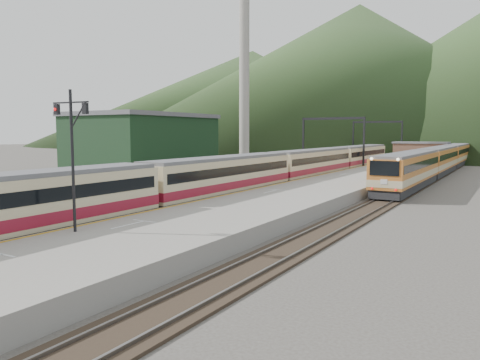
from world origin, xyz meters
The scene contains 17 objects.
track_main centered at (0.00, 40.00, 0.07)m, with size 2.60×200.00×0.23m.
track_far centered at (-5.00, 40.00, 0.07)m, with size 2.60×200.00×0.23m.
track_second centered at (11.50, 40.00, 0.07)m, with size 2.60×200.00×0.23m.
platform centered at (5.60, 38.00, 0.50)m, with size 8.00×100.00×1.00m, color gray.
gantry_near centered at (-2.85, 55.00, 5.59)m, with size 9.55×0.25×8.00m.
gantry_far centered at (-2.85, 80.00, 5.59)m, with size 9.55×0.25×8.00m.
warehouse centered at (-28.00, 42.00, 4.32)m, with size 14.50×20.50×8.60m.
smokestack centered at (-22.00, 62.00, 15.00)m, with size 1.80×1.80×30.00m, color #9E998E.
station_shed centered at (5.60, 78.00, 2.57)m, with size 9.40×4.40×3.10m.
hill_a centered at (-40.00, 190.00, 30.00)m, with size 180.00×180.00×60.00m, color #314D21.
hill_d centered at (-120.00, 240.00, 27.50)m, with size 200.00×200.00×55.00m, color #314D21.
main_train centered at (0.00, 30.71, 1.94)m, with size 2.80×76.74×3.41m.
second_train centered at (11.50, 56.61, 1.98)m, with size 2.88×59.00×3.51m.
signal_mast centered at (2.79, 3.50, 5.09)m, with size 2.20×0.33×6.69m.
short_signal_a centered at (-2.25, 8.96, 1.46)m, with size 0.25×0.20×2.27m.
short_signal_b centered at (-3.18, 30.40, 1.46)m, with size 0.25×0.21×2.27m.
short_signal_c centered at (-7.24, 20.77, 1.46)m, with size 0.23×0.18×2.27m.
Camera 1 is at (20.75, -11.29, 5.68)m, focal length 35.00 mm.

